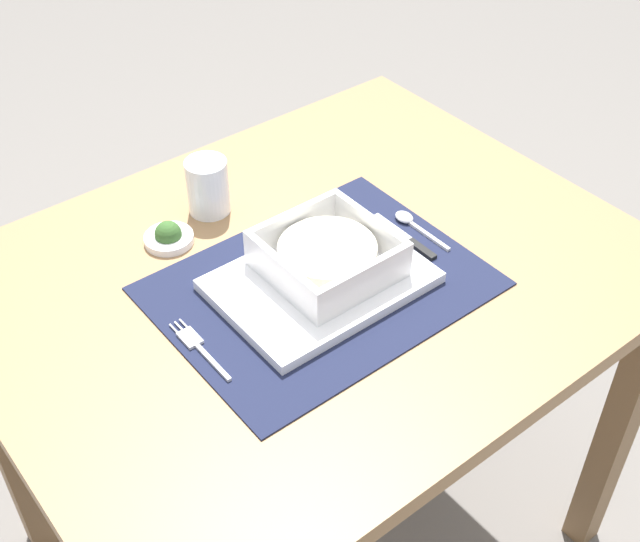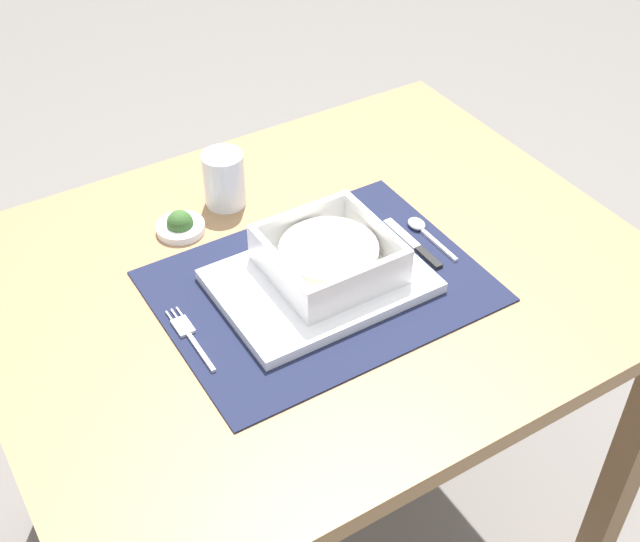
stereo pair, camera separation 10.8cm
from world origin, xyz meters
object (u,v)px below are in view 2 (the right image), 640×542
(butter_knife, at_px, (416,246))
(spoon, at_px, (421,228))
(porridge_bowl, at_px, (329,257))
(drinking_glass, at_px, (224,182))
(dining_table, at_px, (314,318))
(condiment_saucer, at_px, (180,225))
(fork, at_px, (188,334))

(butter_knife, bearing_deg, spoon, 44.86)
(porridge_bowl, xyz_separation_m, butter_knife, (0.15, -0.01, -0.04))
(butter_knife, distance_m, drinking_glass, 0.32)
(dining_table, distance_m, condiment_saucer, 0.25)
(porridge_bowl, relative_size, condiment_saucer, 2.25)
(spoon, relative_size, condiment_saucer, 1.56)
(dining_table, height_order, porridge_bowl, porridge_bowl)
(dining_table, bearing_deg, butter_knife, -14.89)
(fork, bearing_deg, spoon, -0.64)
(fork, height_order, condiment_saucer, condiment_saucer)
(dining_table, xyz_separation_m, drinking_glass, (-0.04, 0.21, 0.14))
(dining_table, relative_size, butter_knife, 7.13)
(fork, bearing_deg, drinking_glass, 50.23)
(drinking_glass, bearing_deg, fork, -125.99)
(fork, height_order, spoon, spoon)
(spoon, relative_size, drinking_glass, 1.29)
(porridge_bowl, bearing_deg, fork, -179.84)
(butter_knife, bearing_deg, drinking_glass, 127.14)
(dining_table, relative_size, porridge_bowl, 5.66)
(porridge_bowl, xyz_separation_m, condiment_saucer, (-0.13, 0.21, -0.03))
(dining_table, relative_size, fork, 7.14)
(fork, height_order, drinking_glass, drinking_glass)
(spoon, distance_m, condiment_saucer, 0.37)
(dining_table, bearing_deg, fork, -171.34)
(butter_knife, bearing_deg, porridge_bowl, 176.92)
(porridge_bowl, height_order, condiment_saucer, porridge_bowl)
(porridge_bowl, xyz_separation_m, drinking_glass, (-0.04, 0.25, -0.00))
(drinking_glass, distance_m, condiment_saucer, 0.10)
(fork, xyz_separation_m, condiment_saucer, (0.09, 0.22, 0.01))
(porridge_bowl, distance_m, spoon, 0.18)
(drinking_glass, xyz_separation_m, condiment_saucer, (-0.09, -0.03, -0.03))
(butter_knife, height_order, drinking_glass, drinking_glass)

